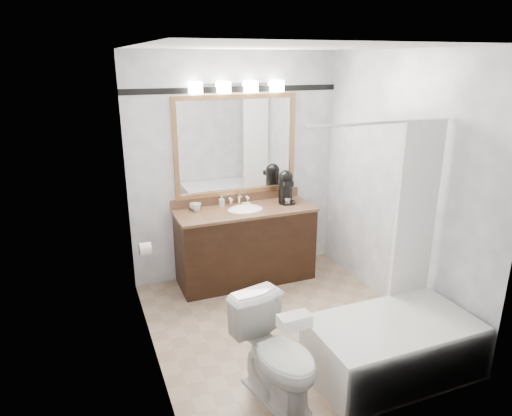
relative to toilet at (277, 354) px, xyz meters
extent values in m
cube|color=tan|center=(0.45, 0.87, -0.38)|extent=(2.40, 2.60, 0.01)
cube|color=white|center=(0.45, 0.87, 2.13)|extent=(2.40, 2.60, 0.01)
cube|color=white|center=(0.45, 2.17, 0.87)|extent=(2.40, 0.01, 2.50)
cube|color=white|center=(0.45, -0.44, 0.87)|extent=(2.40, 0.01, 2.50)
cube|color=white|center=(-0.75, 0.87, 0.87)|extent=(0.01, 2.60, 2.50)
cube|color=white|center=(1.66, 0.87, 0.87)|extent=(0.01, 2.60, 2.50)
cube|color=black|center=(0.45, 1.88, 0.03)|extent=(1.50, 0.55, 0.82)
cube|color=#966747|center=(0.45, 1.88, 0.46)|extent=(1.53, 0.58, 0.03)
cube|color=#966747|center=(0.45, 2.15, 0.52)|extent=(1.53, 0.03, 0.10)
ellipsoid|color=white|center=(0.45, 1.88, 0.44)|extent=(0.44, 0.34, 0.14)
cube|color=#A4764A|center=(0.45, 2.15, 1.65)|extent=(1.40, 0.04, 0.05)
cube|color=#A4764A|center=(0.45, 2.15, 0.60)|extent=(1.40, 0.04, 0.05)
cube|color=#A4764A|center=(-0.22, 2.15, 1.12)|extent=(0.05, 0.04, 1.00)
cube|color=#A4764A|center=(1.13, 2.15, 1.12)|extent=(0.05, 0.04, 1.00)
cube|color=white|center=(0.45, 2.15, 1.12)|extent=(1.30, 0.01, 1.00)
cube|color=silver|center=(0.45, 2.14, 1.77)|extent=(0.90, 0.05, 0.03)
cube|color=white|center=(0.00, 2.09, 1.75)|extent=(0.12, 0.12, 0.12)
cube|color=white|center=(0.30, 2.09, 1.75)|extent=(0.12, 0.12, 0.12)
cube|color=white|center=(0.60, 2.09, 1.75)|extent=(0.12, 0.12, 0.12)
cube|color=white|center=(0.90, 2.09, 1.75)|extent=(0.12, 0.12, 0.12)
cube|color=black|center=(0.45, 2.16, 1.72)|extent=(2.40, 0.01, 0.06)
cube|color=white|center=(0.98, -0.05, -0.15)|extent=(1.30, 0.72, 0.45)
cylinder|color=silver|center=(0.98, 0.33, 1.57)|extent=(1.30, 0.02, 0.02)
cube|color=white|center=(1.40, 0.32, 0.80)|extent=(0.40, 0.04, 1.55)
cylinder|color=white|center=(-0.69, 1.53, 0.32)|extent=(0.11, 0.12, 0.12)
imported|color=white|center=(0.00, 0.00, 0.00)|extent=(0.58, 0.82, 0.76)
cube|color=white|center=(0.00, -0.25, 0.42)|extent=(0.22, 0.12, 0.09)
cylinder|color=black|center=(0.96, 1.90, 0.48)|extent=(0.19, 0.19, 0.02)
cylinder|color=black|center=(0.97, 1.96, 0.62)|extent=(0.16, 0.16, 0.28)
sphere|color=black|center=(0.97, 1.96, 0.76)|extent=(0.17, 0.17, 0.17)
cube|color=black|center=(0.96, 1.88, 0.71)|extent=(0.12, 0.12, 0.05)
cylinder|color=silver|center=(0.96, 1.88, 0.51)|extent=(0.06, 0.06, 0.06)
imported|color=white|center=(-0.08, 2.08, 0.51)|extent=(0.10, 0.10, 0.07)
imported|color=white|center=(-0.06, 2.00, 0.52)|extent=(0.10, 0.10, 0.09)
imported|color=white|center=(0.25, 2.08, 0.53)|extent=(0.06, 0.06, 0.12)
cube|color=beige|center=(0.51, 2.00, 0.48)|extent=(0.09, 0.06, 0.03)
camera|label=1|loc=(-1.18, -2.55, 2.04)|focal=32.00mm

